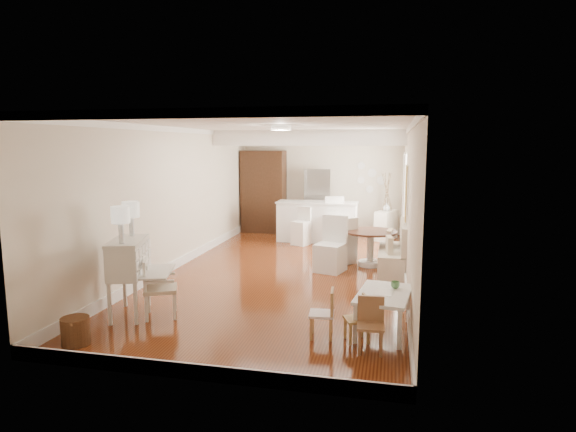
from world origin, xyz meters
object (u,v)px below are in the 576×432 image
at_px(wicker_basket, 75,331).
at_px(pantry_cabinet, 264,192).
at_px(bar_stool_right, 335,221).
at_px(dining_table, 370,248).
at_px(slip_chair_far, 342,240).
at_px(kids_table, 383,312).
at_px(kids_chair_a, 357,319).
at_px(gustavian_armchair, 161,288).
at_px(secretary_bureau, 129,278).
at_px(breakfast_counter, 317,222).
at_px(slip_chair_near, 330,244).
at_px(kids_chair_c, 371,325).
at_px(sideboard, 386,225).
at_px(fridge, 330,202).
at_px(bar_stool_left, 301,226).
at_px(kids_chair_b, 322,313).

height_order(wicker_basket, pantry_cabinet, pantry_cabinet).
relative_size(bar_stool_right, pantry_cabinet, 0.52).
bearing_deg(dining_table, slip_chair_far, 166.55).
bearing_deg(wicker_basket, kids_table, 18.21).
height_order(kids_chair_a, dining_table, dining_table).
bearing_deg(wicker_basket, gustavian_armchair, 63.33).
bearing_deg(kids_table, secretary_bureau, -177.91).
height_order(slip_chair_far, breakfast_counter, breakfast_counter).
height_order(gustavian_armchair, slip_chair_near, slip_chair_near).
relative_size(wicker_basket, kids_chair_c, 0.52).
distance_m(pantry_cabinet, sideboard, 3.53).
xyz_separation_m(slip_chair_far, pantry_cabinet, (-2.56, 3.20, 0.66)).
bearing_deg(slip_chair_far, sideboard, -151.51).
distance_m(slip_chair_far, fridge, 3.27).
bearing_deg(sideboard, bar_stool_right, -118.10).
bearing_deg(kids_chair_c, breakfast_counter, 101.32).
bearing_deg(secretary_bureau, bar_stool_right, 51.00).
distance_m(slip_chair_far, bar_stool_right, 1.80).
distance_m(slip_chair_near, bar_stool_left, 2.61).
relative_size(dining_table, fridge, 0.59).
xyz_separation_m(wicker_basket, kids_table, (3.71, 1.22, 0.10)).
bearing_deg(kids_chair_c, bar_stool_left, 105.28).
height_order(kids_chair_c, dining_table, dining_table).
distance_m(wicker_basket, kids_chair_a, 3.49).
height_order(kids_table, bar_stool_left, bar_stool_left).
relative_size(kids_chair_c, breakfast_counter, 0.32).
bearing_deg(slip_chair_far, gustavian_armchair, 15.48).
bearing_deg(bar_stool_left, sideboard, 52.26).
bearing_deg(slip_chair_near, dining_table, 55.74).
bearing_deg(kids_chair_c, fridge, 97.92).
xyz_separation_m(kids_table, fridge, (-1.60, 6.87, 0.63)).
bearing_deg(sideboard, slip_chair_far, -85.78).
relative_size(dining_table, sideboard, 1.35).
xyz_separation_m(wicker_basket, slip_chair_near, (2.63, 4.16, 0.37)).
xyz_separation_m(bar_stool_left, pantry_cabinet, (-1.38, 1.57, 0.68)).
xyz_separation_m(kids_chair_c, fridge, (-1.46, 7.53, 0.57)).
distance_m(kids_table, breakfast_counter, 6.10).
bearing_deg(gustavian_armchair, fridge, -37.06).
height_order(gustavian_armchair, kids_table, gustavian_armchair).
height_order(wicker_basket, kids_table, kids_table).
relative_size(kids_chair_c, bar_stool_right, 0.55).
xyz_separation_m(dining_table, slip_chair_far, (-0.60, 0.14, 0.12)).
xyz_separation_m(secretary_bureau, kids_chair_a, (3.28, -0.25, -0.26)).
xyz_separation_m(kids_table, kids_chair_b, (-0.77, -0.35, 0.05)).
height_order(breakfast_counter, pantry_cabinet, pantry_cabinet).
bearing_deg(bar_stool_left, breakfast_counter, 79.22).
relative_size(dining_table, pantry_cabinet, 0.46).
bearing_deg(wicker_basket, bar_stool_left, 76.40).
bearing_deg(kids_chair_a, kids_table, 117.76).
bearing_deg(slip_chair_far, bar_stool_right, -123.21).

